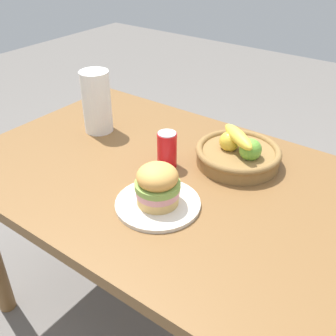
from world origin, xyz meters
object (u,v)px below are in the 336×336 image
Objects in this scene: soda_can at (167,150)px; fruit_basket at (238,153)px; sandwich at (158,185)px; plate at (158,204)px; paper_towel_roll at (97,102)px.

fruit_basket is at bearing 39.58° from soda_can.
sandwich reaches higher than soda_can.
sandwich is (0.00, -0.00, 0.07)m from plate.
plate is 1.05× the size of paper_towel_roll.
soda_can is (-0.11, 0.19, 0.06)m from plate.
fruit_basket is at bearing 77.26° from sandwich.
soda_can is at bearing -8.33° from paper_towel_roll.
paper_towel_roll is (-0.48, 0.25, 0.05)m from sandwich.
sandwich is 0.22m from soda_can.
soda_can reaches higher than plate.
sandwich is 0.55× the size of paper_towel_roll.
paper_towel_roll is at bearing 171.67° from soda_can.
soda_can is 0.53× the size of paper_towel_roll.
plate is at bearing -27.06° from paper_towel_roll.
fruit_basket reaches higher than soda_can.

